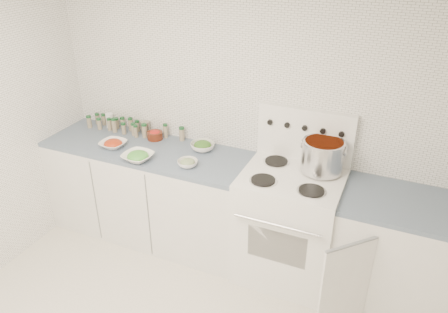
# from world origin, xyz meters

# --- Properties ---
(room_walls) EXTENTS (3.54, 3.04, 2.52)m
(room_walls) POSITION_xyz_m (0.00, 0.00, 1.56)
(room_walls) COLOR white
(room_walls) RESTS_ON ground
(counter_left) EXTENTS (1.85, 0.62, 0.90)m
(counter_left) POSITION_xyz_m (-0.82, 1.19, 0.45)
(counter_left) COLOR white
(counter_left) RESTS_ON ground
(stove) EXTENTS (0.76, 0.70, 1.36)m
(stove) POSITION_xyz_m (0.48, 1.19, 0.50)
(stove) COLOR white
(stove) RESTS_ON ground
(counter_right) EXTENTS (0.89, 0.91, 0.90)m
(counter_right) POSITION_xyz_m (1.30, 1.19, 0.45)
(counter_right) COLOR white
(counter_right) RESTS_ON ground
(stock_pot) EXTENTS (0.34, 0.32, 0.24)m
(stock_pot) POSITION_xyz_m (0.66, 1.33, 1.08)
(stock_pot) COLOR silver
(stock_pot) RESTS_ON stove
(bowl_tomato) EXTENTS (0.22, 0.22, 0.07)m
(bowl_tomato) POSITION_xyz_m (-1.09, 1.09, 0.93)
(bowl_tomato) COLOR white
(bowl_tomato) RESTS_ON counter_left
(bowl_snowpea) EXTENTS (0.26, 0.26, 0.08)m
(bowl_snowpea) POSITION_xyz_m (-0.76, 0.97, 0.93)
(bowl_snowpea) COLOR white
(bowl_snowpea) RESTS_ON counter_left
(bowl_broccoli) EXTENTS (0.23, 0.23, 0.08)m
(bowl_broccoli) POSITION_xyz_m (-0.36, 1.35, 0.94)
(bowl_broccoli) COLOR white
(bowl_broccoli) RESTS_ON counter_left
(bowl_zucchini) EXTENTS (0.21, 0.21, 0.07)m
(bowl_zucchini) POSITION_xyz_m (-0.34, 1.04, 0.93)
(bowl_zucchini) COLOR white
(bowl_zucchini) RESTS_ON counter_left
(bowl_pepper) EXTENTS (0.14, 0.14, 0.08)m
(bowl_pepper) POSITION_xyz_m (-0.85, 1.37, 0.94)
(bowl_pepper) COLOR #4F1C0D
(bowl_pepper) RESTS_ON counter_left
(salt_canister) EXTENTS (0.08, 0.08, 0.14)m
(salt_canister) POSITION_xyz_m (-1.37, 1.42, 0.97)
(salt_canister) COLOR white
(salt_canister) RESTS_ON counter_left
(tin_can) EXTENTS (0.10, 0.10, 0.11)m
(tin_can) POSITION_xyz_m (-1.00, 1.45, 0.96)
(tin_can) COLOR gray
(tin_can) RESTS_ON counter_left
(spice_cluster) EXTENTS (0.99, 0.15, 0.14)m
(spice_cluster) POSITION_xyz_m (-1.17, 1.40, 0.96)
(spice_cluster) COLOR gray
(spice_cluster) RESTS_ON counter_left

